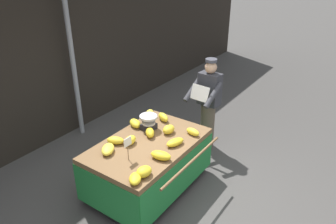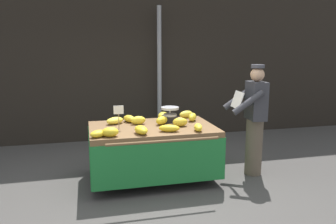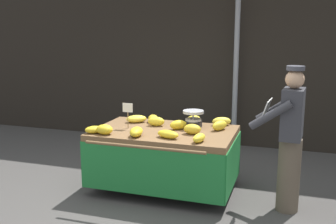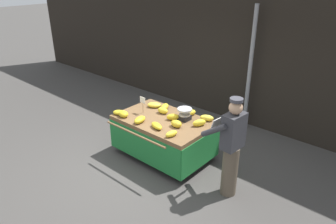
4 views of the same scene
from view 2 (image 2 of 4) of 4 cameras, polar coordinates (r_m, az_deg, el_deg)
ground_plane at (r=4.65m, az=-2.24°, el=-14.04°), size 60.00×60.00×0.00m
back_wall at (r=7.29m, az=-7.35°, el=11.00°), size 16.00×0.24×3.98m
street_pole at (r=7.09m, az=-1.48°, el=6.36°), size 0.09×0.09×2.81m
banana_cart at (r=4.98m, az=-2.67°, el=-4.81°), size 1.84×1.36×0.82m
weighing_scale at (r=5.20m, az=0.32°, el=-0.41°), size 0.28×0.28×0.24m
price_sign at (r=4.75m, az=-8.41°, el=-0.02°), size 0.14×0.01×0.34m
banana_bunch_0 at (r=5.14m, az=-9.02°, el=-1.45°), size 0.33×0.30×0.10m
banana_bunch_1 at (r=5.54m, az=3.09°, el=-0.38°), size 0.29×0.23×0.12m
banana_bunch_2 at (r=4.42m, az=-11.78°, el=-3.63°), size 0.28×0.25×0.09m
banana_bunch_3 at (r=5.06m, az=-5.10°, el=-1.41°), size 0.24×0.16×0.13m
banana_bunch_4 at (r=5.23m, az=-6.59°, el=-1.14°), size 0.23×0.29×0.11m
banana_bunch_5 at (r=4.50m, az=-4.61°, el=-3.06°), size 0.21×0.31×0.11m
banana_bunch_6 at (r=5.04m, az=-1.06°, el=-1.44°), size 0.26×0.26×0.12m
banana_bunch_7 at (r=4.61m, az=0.22°, el=-2.77°), size 0.32×0.22×0.10m
banana_bunch_8 at (r=4.67m, az=5.16°, el=-2.62°), size 0.16×0.26×0.10m
banana_bunch_9 at (r=4.41m, az=-9.81°, el=-3.37°), size 0.23×0.19×0.13m
banana_bunch_10 at (r=5.29m, az=4.18°, el=-0.86°), size 0.22×0.28×0.13m
banana_bunch_11 at (r=5.42m, az=-0.86°, el=-0.61°), size 0.25×0.30×0.12m
banana_bunch_12 at (r=4.92m, az=2.08°, el=-1.71°), size 0.22×0.16×0.13m
vendor_person at (r=5.31m, az=14.45°, el=-1.27°), size 0.60×0.55×1.71m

